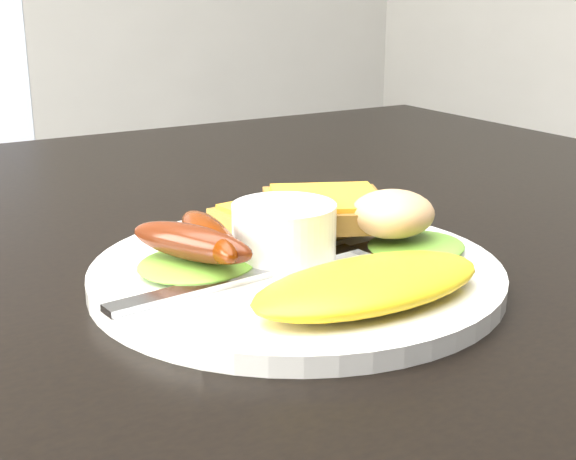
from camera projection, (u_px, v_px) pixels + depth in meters
dining_table at (124, 253)px, 0.62m from camera, size 1.20×0.80×0.04m
person at (53, 109)px, 1.03m from camera, size 0.60×0.44×1.55m
plate at (296, 273)px, 0.50m from camera, size 0.26×0.26×0.01m
lettuce_left at (198, 263)px, 0.49m from camera, size 0.10×0.09×0.01m
lettuce_right at (416, 246)px, 0.53m from camera, size 0.09×0.08×0.01m
omelette at (369, 284)px, 0.44m from camera, size 0.15×0.07×0.02m
sausage_a at (191, 242)px, 0.48m from camera, size 0.06×0.09×0.02m
sausage_b at (209, 236)px, 0.49m from camera, size 0.03×0.09×0.02m
ramekin at (284, 234)px, 0.51m from camera, size 0.08×0.08×0.04m
toast_a at (287, 221)px, 0.57m from camera, size 0.09×0.09×0.01m
toast_b at (326, 209)px, 0.55m from camera, size 0.11×0.11×0.01m
potato_salad at (392, 214)px, 0.53m from camera, size 0.06×0.06×0.03m
fork at (242, 277)px, 0.47m from camera, size 0.17×0.03×0.00m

